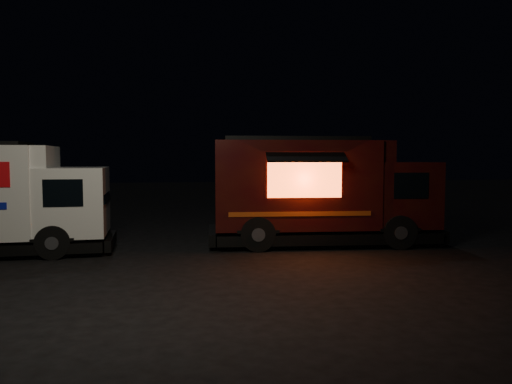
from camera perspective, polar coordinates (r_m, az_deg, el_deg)
The scene contains 2 objects.
ground at distance 11.71m, azimuth -9.34°, elevation -8.64°, with size 80.00×80.00×0.00m, color black.
red_truck at distance 14.82m, azimuth 7.68°, elevation 0.15°, with size 6.73×2.48×3.13m, color #330F09, non-canonical shape.
Camera 1 is at (0.01, -11.43, 2.55)m, focal length 35.00 mm.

